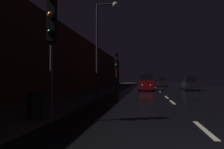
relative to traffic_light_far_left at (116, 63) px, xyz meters
The scene contains 11 objects.
ground 8.95m from the traffic_light_far_left, 51.14° to the left, with size 27.33×84.00×0.02m, color black.
sidewalk_left 7.62m from the traffic_light_far_left, 109.74° to the left, with size 4.40×84.00×0.15m, color #38332B.
building_facade_left 5.70m from the traffic_light_far_left, 149.30° to the left, with size 0.80×63.00×6.98m, color #472319.
lane_centerline 6.27m from the traffic_light_far_left, ahead, with size 0.16×34.38×0.01m.
traffic_light_far_left is the anchor object (origin of this frame).
traffic_light_near_left 15.06m from the traffic_light_far_left, 90.36° to the right, with size 0.37×0.48×4.89m.
streetlamp_overhead 8.21m from the traffic_light_far_left, 88.20° to the right, with size 1.70×0.44×7.30m.
trash_bin_curbside 15.35m from the traffic_light_far_left, 92.84° to the right, with size 0.55×0.55×0.93m.
car_approaching_headlights 6.24m from the traffic_light_far_left, 52.37° to the left, with size 2.07×4.48×2.26m.
car_parked_right_far 11.60m from the traffic_light_far_left, 32.47° to the left, with size 1.75×3.79×1.91m.
car_distant_taillights 19.72m from the traffic_light_far_left, 69.76° to the left, with size 1.74×3.77×1.90m.
Camera 1 is at (-1.83, -3.23, 1.60)m, focal length 29.34 mm.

